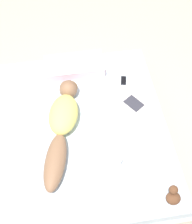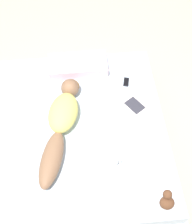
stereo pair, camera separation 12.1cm
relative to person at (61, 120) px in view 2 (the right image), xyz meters
The scene contains 8 objects.
ground_plane 0.58m from the person, 12.82° to the right, with size 12.00×12.00×0.00m, color #B7A88E.
bed 0.37m from the person, 12.82° to the right, with size 1.94×2.16×0.46m.
person is the anchor object (origin of this frame).
open_magazine 0.74m from the person, ahead, with size 0.53×0.49×0.01m.
coffee_mug 0.70m from the person, 45.37° to the right, with size 0.12×0.09×0.10m.
cell_phone 0.94m from the person, 34.68° to the left, with size 0.09×0.14×0.01m.
plush_toy 1.31m from the person, 45.54° to the right, with size 0.14×0.15×0.18m.
pillow 0.83m from the person, 74.66° to the left, with size 0.70×0.34×0.12m.
Camera 2 is at (0.04, -1.75, 3.28)m, focal length 50.00 mm.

